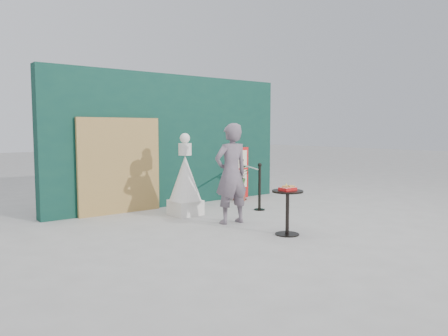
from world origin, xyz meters
TOP-DOWN VIEW (x-y plane):
  - ground at (0.00, 0.00)m, footprint 60.00×60.00m
  - back_wall at (0.00, 3.15)m, footprint 6.00×0.30m
  - bamboo_fence at (-1.40, 2.94)m, footprint 1.80×0.08m
  - woman at (-0.19, 0.74)m, footprint 0.72×0.51m
  - menu_board at (1.90, 2.95)m, footprint 0.50×0.07m
  - statue at (-0.43, 1.94)m, footprint 0.66×0.66m
  - cafe_table at (-0.02, -0.54)m, footprint 0.52×0.52m
  - food_basket at (-0.02, -0.54)m, footprint 0.26×0.19m
  - planter at (1.62, 2.66)m, footprint 0.51×0.45m
  - stanchion_barrier at (1.44, 2.05)m, footprint 0.84×1.54m

SIDE VIEW (x-z plane):
  - ground at x=0.00m, z-range 0.00..0.00m
  - stanchion_barrier at x=1.44m, z-range -0.02..1.01m
  - cafe_table at x=-0.02m, z-range 0.12..0.87m
  - planter at x=1.62m, z-range 0.07..0.94m
  - menu_board at x=1.90m, z-range 0.00..1.30m
  - statue at x=-0.43m, z-range -0.15..1.53m
  - food_basket at x=-0.02m, z-range 0.73..0.84m
  - woman at x=-0.19m, z-range 0.00..1.87m
  - bamboo_fence at x=-1.40m, z-range 0.00..2.00m
  - back_wall at x=0.00m, z-range 0.00..3.00m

